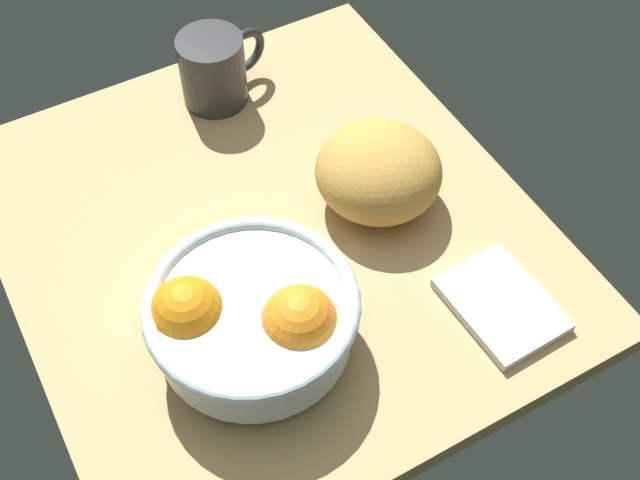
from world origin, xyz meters
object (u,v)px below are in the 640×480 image
(bread_loaf, at_px, (378,171))
(mug, at_px, (215,69))
(fruit_bowl, at_px, (251,317))
(napkin_folded, at_px, (501,304))

(bread_loaf, relative_size, mug, 1.15)
(fruit_bowl, xyz_separation_m, napkin_folded, (-0.09, -0.26, -0.05))
(napkin_folded, height_order, mug, mug)
(napkin_folded, xyz_separation_m, mug, (0.46, 0.13, 0.04))
(bread_loaf, bearing_deg, fruit_bowl, 116.69)
(fruit_bowl, distance_m, bread_loaf, 0.25)
(napkin_folded, bearing_deg, bread_loaf, 10.55)
(fruit_bowl, bearing_deg, bread_loaf, -63.31)
(fruit_bowl, bearing_deg, napkin_folded, -109.18)
(fruit_bowl, bearing_deg, mug, -19.30)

